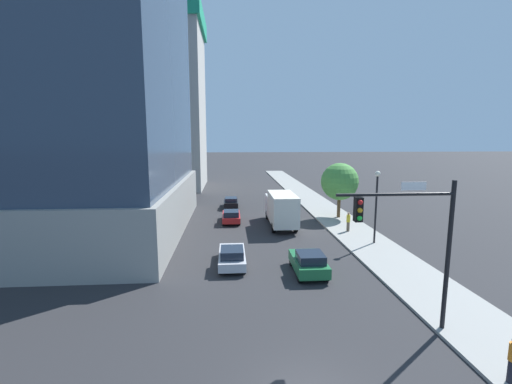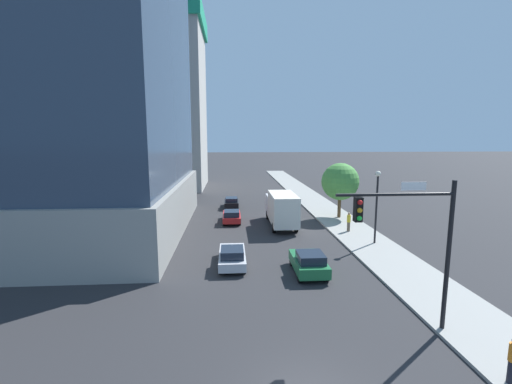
# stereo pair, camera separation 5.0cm
# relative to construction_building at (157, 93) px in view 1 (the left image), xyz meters

# --- Properties ---
(sidewalk) EXTENTS (4.33, 120.00, 0.15)m
(sidewalk) POSITION_rel_construction_building_xyz_m (23.61, -32.59, -16.12)
(sidewalk) COLOR gray
(sidewalk) RESTS_ON ground
(construction_building) EXTENTS (24.92, 16.81, 37.35)m
(construction_building) POSITION_rel_construction_building_xyz_m (0.00, 0.00, 0.00)
(construction_building) COLOR #B2AFA8
(construction_building) RESTS_ON ground
(traffic_light_pole) EXTENTS (5.26, 0.48, 6.79)m
(traffic_light_pole) POSITION_rel_construction_building_xyz_m (20.13, -48.74, -11.42)
(traffic_light_pole) COLOR black
(traffic_light_pole) RESTS_ON sidewalk
(street_lamp) EXTENTS (0.44, 0.44, 5.95)m
(street_lamp) POSITION_rel_construction_building_xyz_m (24.05, -35.81, -12.16)
(street_lamp) COLOR black
(street_lamp) RESTS_ON sidewalk
(street_tree) EXTENTS (4.00, 4.00, 5.90)m
(street_tree) POSITION_rel_construction_building_xyz_m (24.01, -26.32, -12.16)
(street_tree) COLOR brown
(street_tree) RESTS_ON sidewalk
(car_red) EXTENTS (1.81, 4.26, 1.36)m
(car_red) POSITION_rel_construction_building_xyz_m (12.33, -27.31, -15.52)
(car_red) COLOR red
(car_red) RESTS_ON ground
(car_black) EXTENTS (1.72, 4.15, 1.34)m
(car_black) POSITION_rel_construction_building_xyz_m (12.33, -19.49, -15.51)
(car_black) COLOR black
(car_black) RESTS_ON ground
(car_green) EXTENTS (1.93, 4.01, 1.53)m
(car_green) POSITION_rel_construction_building_xyz_m (17.26, -41.59, -15.43)
(car_green) COLOR #1E6638
(car_green) RESTS_ON ground
(car_silver) EXTENTS (1.80, 4.50, 1.41)m
(car_silver) POSITION_rel_construction_building_xyz_m (12.33, -39.79, -15.51)
(car_silver) COLOR #B7B7BC
(car_silver) RESTS_ON ground
(box_truck) EXTENTS (2.37, 7.93, 3.39)m
(box_truck) POSITION_rel_construction_building_xyz_m (17.26, -29.22, -14.33)
(box_truck) COLOR silver
(box_truck) RESTS_ON ground
(pedestrian_yellow_shirt) EXTENTS (0.34, 0.34, 1.77)m
(pedestrian_yellow_shirt) POSITION_rel_construction_building_xyz_m (23.10, -32.12, -15.14)
(pedestrian_yellow_shirt) COLOR brown
(pedestrian_yellow_shirt) RESTS_ON sidewalk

